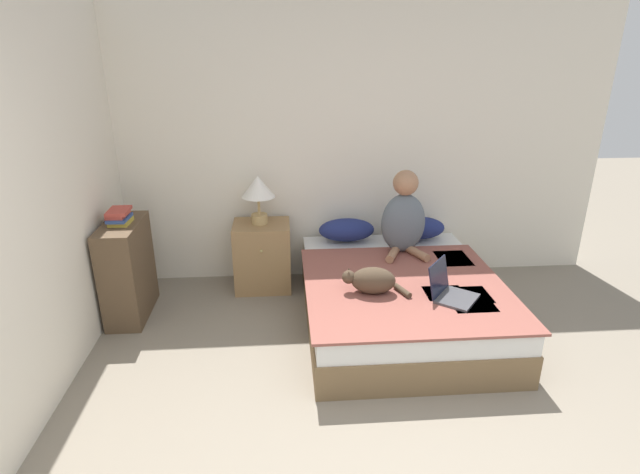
{
  "coord_description": "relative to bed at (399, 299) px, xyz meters",
  "views": [
    {
      "loc": [
        -0.53,
        -1.54,
        2.18
      ],
      "look_at": [
        -0.26,
        2.02,
        0.79
      ],
      "focal_mm": 28.0,
      "sensor_mm": 36.0,
      "label": 1
    }
  ],
  "objects": [
    {
      "name": "cat_tabby",
      "position": [
        -0.28,
        -0.29,
        0.32
      ],
      "size": [
        0.5,
        0.24,
        0.2
      ],
      "rotation": [
        0.0,
        0.0,
        3.0
      ],
      "color": "#473828",
      "rests_on": "bed"
    },
    {
      "name": "pillow_far",
      "position": [
        0.34,
        0.78,
        0.33
      ],
      "size": [
        0.52,
        0.3,
        0.21
      ],
      "color": "navy",
      "rests_on": "bed"
    },
    {
      "name": "table_lamp",
      "position": [
        -1.15,
        0.76,
        0.74
      ],
      "size": [
        0.3,
        0.3,
        0.45
      ],
      "color": "tan",
      "rests_on": "nightstand"
    },
    {
      "name": "person_sitting",
      "position": [
        0.12,
        0.47,
        0.54
      ],
      "size": [
        0.39,
        0.38,
        0.74
      ],
      "color": "slate",
      "rests_on": "bed"
    },
    {
      "name": "wall_back",
      "position": [
        -0.39,
        1.02,
        1.06
      ],
      "size": [
        5.05,
        0.05,
        2.55
      ],
      "color": "silver",
      "rests_on": "ground_plane"
    },
    {
      "name": "bed",
      "position": [
        0.0,
        0.0,
        0.0
      ],
      "size": [
        1.54,
        1.9,
        0.44
      ],
      "color": "brown",
      "rests_on": "ground_plane"
    },
    {
      "name": "bookshelf",
      "position": [
        -2.24,
        0.32,
        0.2
      ],
      "size": [
        0.29,
        0.65,
        0.83
      ],
      "color": "brown",
      "rests_on": "ground_plane"
    },
    {
      "name": "nightstand",
      "position": [
        -1.13,
        0.74,
        0.1
      ],
      "size": [
        0.52,
        0.44,
        0.64
      ],
      "color": "#937047",
      "rests_on": "ground_plane"
    },
    {
      "name": "book_stack_top",
      "position": [
        -2.24,
        0.31,
        0.67
      ],
      "size": [
        0.17,
        0.25,
        0.12
      ],
      "color": "gold",
      "rests_on": "bookshelf"
    },
    {
      "name": "pillow_near",
      "position": [
        -0.34,
        0.78,
        0.33
      ],
      "size": [
        0.52,
        0.3,
        0.21
      ],
      "color": "navy",
      "rests_on": "bed"
    },
    {
      "name": "wall_side",
      "position": [
        -2.44,
        -0.52,
        1.06
      ],
      "size": [
        0.05,
        4.03,
        2.55
      ],
      "color": "silver",
      "rests_on": "ground_plane"
    },
    {
      "name": "laptop_open",
      "position": [
        0.27,
        -0.41,
        0.28
      ],
      "size": [
        0.43,
        0.42,
        0.26
      ],
      "rotation": [
        0.0,
        0.0,
        0.9
      ],
      "color": "#424247",
      "rests_on": "bed"
    }
  ]
}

